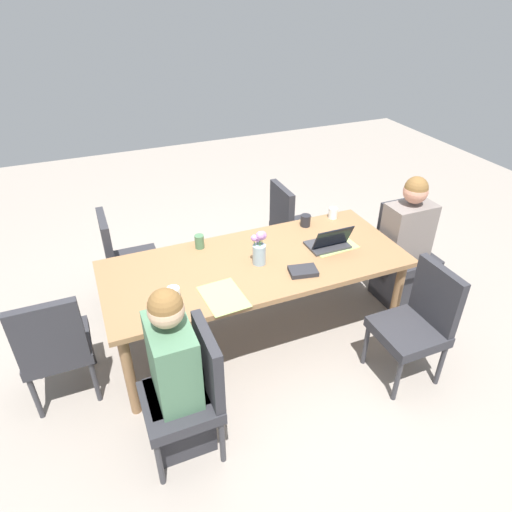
# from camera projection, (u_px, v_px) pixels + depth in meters

# --- Properties ---
(ground_plane) EXTENTS (10.00, 10.00, 0.00)m
(ground_plane) POSITION_uv_depth(u_px,v_px,m) (256.00, 334.00, 3.78)
(ground_plane) COLOR gray
(dining_table) EXTENTS (2.28, 0.95, 0.73)m
(dining_table) POSITION_uv_depth(u_px,v_px,m) (256.00, 269.00, 3.42)
(dining_table) COLOR olive
(dining_table) RESTS_ON ground_plane
(chair_far_left_near) EXTENTS (0.44, 0.44, 0.90)m
(chair_far_left_near) POSITION_uv_depth(u_px,v_px,m) (191.00, 388.00, 2.65)
(chair_far_left_near) COLOR #2D2D33
(chair_far_left_near) RESTS_ON ground_plane
(person_far_left_near) EXTENTS (0.36, 0.40, 1.19)m
(person_far_left_near) POSITION_uv_depth(u_px,v_px,m) (176.00, 382.00, 2.66)
(person_far_left_near) COLOR #2D2D33
(person_far_left_near) RESTS_ON ground_plane
(chair_head_left_left_mid) EXTENTS (0.44, 0.44, 0.90)m
(chair_head_left_left_mid) POSITION_uv_depth(u_px,v_px,m) (403.00, 246.00, 4.02)
(chair_head_left_left_mid) COLOR #2D2D33
(chair_head_left_left_mid) RESTS_ON ground_plane
(person_head_left_left_mid) EXTENTS (0.40, 0.36, 1.19)m
(person_head_left_left_mid) POSITION_uv_depth(u_px,v_px,m) (404.00, 249.00, 3.93)
(person_head_left_left_mid) COLOR #2D2D33
(person_head_left_left_mid) RESTS_ON ground_plane
(chair_head_right_left_far) EXTENTS (0.44, 0.44, 0.90)m
(chair_head_right_left_far) POSITION_uv_depth(u_px,v_px,m) (54.00, 344.00, 2.96)
(chair_head_right_left_far) COLOR #2D2D33
(chair_head_right_left_far) RESTS_ON ground_plane
(chair_near_right_near) EXTENTS (0.44, 0.44, 0.90)m
(chair_near_right_near) POSITION_uv_depth(u_px,v_px,m) (292.00, 223.00, 4.38)
(chair_near_right_near) COLOR #2D2D33
(chair_near_right_near) RESTS_ON ground_plane
(chair_far_right_mid) EXTENTS (0.44, 0.44, 0.90)m
(chair_far_right_mid) POSITION_uv_depth(u_px,v_px,m) (419.00, 319.00, 3.18)
(chair_far_right_mid) COLOR #2D2D33
(chair_far_right_mid) RESTS_ON ground_plane
(chair_near_right_far) EXTENTS (0.44, 0.44, 0.90)m
(chair_near_right_far) POSITION_uv_depth(u_px,v_px,m) (124.00, 257.00, 3.87)
(chair_near_right_far) COLOR #2D2D33
(chair_near_right_far) RESTS_ON ground_plane
(flower_vase) EXTENTS (0.12, 0.10, 0.27)m
(flower_vase) POSITION_uv_depth(u_px,v_px,m) (259.00, 248.00, 3.30)
(flower_vase) COLOR #8EA8B7
(flower_vase) RESTS_ON dining_table
(placemat_far_left_near) EXTENTS (0.28, 0.37, 0.00)m
(placemat_far_left_near) POSITION_uv_depth(u_px,v_px,m) (224.00, 297.00, 3.02)
(placemat_far_left_near) COLOR #9EBC66
(placemat_far_left_near) RESTS_ON dining_table
(placemat_head_left_left_mid) EXTENTS (0.37, 0.28, 0.00)m
(placemat_head_left_left_mid) POSITION_uv_depth(u_px,v_px,m) (332.00, 245.00, 3.59)
(placemat_head_left_left_mid) COLOR #9EBC66
(placemat_head_left_left_mid) RESTS_ON dining_table
(laptop_head_left_left_mid) EXTENTS (0.32, 0.22, 0.20)m
(laptop_head_left_left_mid) POSITION_uv_depth(u_px,v_px,m) (329.00, 243.00, 3.54)
(laptop_head_left_left_mid) COLOR #38383D
(laptop_head_left_left_mid) RESTS_ON dining_table
(coffee_mug_near_left) EXTENTS (0.08, 0.08, 0.09)m
(coffee_mug_near_left) POSITION_uv_depth(u_px,v_px,m) (333.00, 213.00, 3.96)
(coffee_mug_near_left) COLOR white
(coffee_mug_near_left) RESTS_ON dining_table
(coffee_mug_near_right) EXTENTS (0.09, 0.09, 0.08)m
(coffee_mug_near_right) POSITION_uv_depth(u_px,v_px,m) (173.00, 293.00, 2.98)
(coffee_mug_near_right) COLOR white
(coffee_mug_near_right) RESTS_ON dining_table
(coffee_mug_centre_left) EXTENTS (0.09, 0.09, 0.10)m
(coffee_mug_centre_left) POSITION_uv_depth(u_px,v_px,m) (305.00, 221.00, 3.83)
(coffee_mug_centre_left) COLOR #232328
(coffee_mug_centre_left) RESTS_ON dining_table
(coffee_mug_centre_right) EXTENTS (0.07, 0.07, 0.11)m
(coffee_mug_centre_right) POSITION_uv_depth(u_px,v_px,m) (199.00, 242.00, 3.53)
(coffee_mug_centre_right) COLOR #47704C
(coffee_mug_centre_right) RESTS_ON dining_table
(book_red_cover) EXTENTS (0.22, 0.18, 0.03)m
(book_red_cover) POSITION_uv_depth(u_px,v_px,m) (303.00, 271.00, 3.25)
(book_red_cover) COLOR #28282D
(book_red_cover) RESTS_ON dining_table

